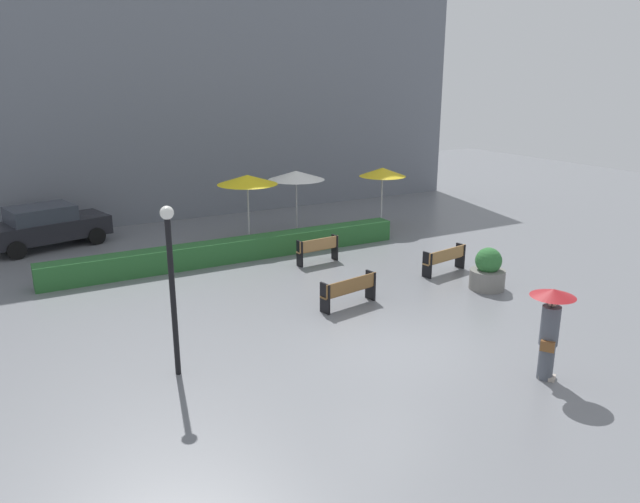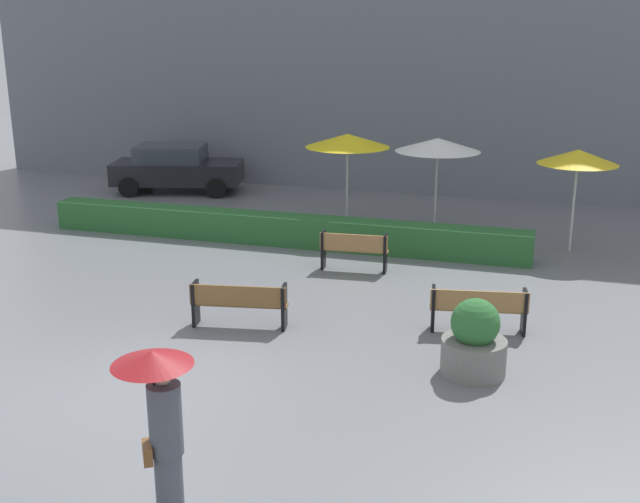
{
  "view_description": "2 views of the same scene",
  "coord_description": "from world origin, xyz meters",
  "px_view_note": "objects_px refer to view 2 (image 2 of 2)",
  "views": [
    {
      "loc": [
        -7.72,
        -10.42,
        6.12
      ],
      "look_at": [
        0.25,
        3.97,
        1.33
      ],
      "focal_mm": 33.81,
      "sensor_mm": 36.0,
      "label": 1
    },
    {
      "loc": [
        5.85,
        -9.61,
        5.42
      ],
      "look_at": [
        1.41,
        5.06,
        0.9
      ],
      "focal_mm": 43.54,
      "sensor_mm": 36.0,
      "label": 2
    }
  ],
  "objects_px": {
    "patio_umbrella_white": "(438,145)",
    "planter_pot": "(474,342)",
    "pedestrian_with_umbrella": "(161,413)",
    "patio_umbrella_yellow": "(348,141)",
    "bench_back_row": "(354,249)",
    "parked_car": "(176,168)",
    "bench_mid_center": "(239,302)",
    "bench_far_right": "(479,307)",
    "patio_umbrella_yellow_far": "(578,157)"
  },
  "relations": [
    {
      "from": "patio_umbrella_yellow_far",
      "to": "parked_car",
      "type": "height_order",
      "value": "patio_umbrella_yellow_far"
    },
    {
      "from": "bench_far_right",
      "to": "parked_car",
      "type": "height_order",
      "value": "parked_car"
    },
    {
      "from": "planter_pot",
      "to": "parked_car",
      "type": "relative_size",
      "value": 0.28
    },
    {
      "from": "bench_far_right",
      "to": "patio_umbrella_white",
      "type": "height_order",
      "value": "patio_umbrella_white"
    },
    {
      "from": "patio_umbrella_white",
      "to": "bench_back_row",
      "type": "bearing_deg",
      "value": -106.91
    },
    {
      "from": "bench_far_right",
      "to": "planter_pot",
      "type": "xyz_separation_m",
      "value": [
        0.11,
        -1.79,
        0.05
      ]
    },
    {
      "from": "planter_pot",
      "to": "patio_umbrella_yellow_far",
      "type": "xyz_separation_m",
      "value": [
        1.54,
        7.8,
        1.8
      ]
    },
    {
      "from": "pedestrian_with_umbrella",
      "to": "parked_car",
      "type": "distance_m",
      "value": 18.02
    },
    {
      "from": "bench_mid_center",
      "to": "bench_far_right",
      "type": "height_order",
      "value": "bench_mid_center"
    },
    {
      "from": "patio_umbrella_yellow",
      "to": "parked_car",
      "type": "distance_m",
      "value": 7.63
    },
    {
      "from": "pedestrian_with_umbrella",
      "to": "patio_umbrella_yellow_far",
      "type": "relative_size",
      "value": 0.8
    },
    {
      "from": "bench_mid_center",
      "to": "patio_umbrella_yellow",
      "type": "distance_m",
      "value": 7.63
    },
    {
      "from": "bench_mid_center",
      "to": "patio_umbrella_yellow",
      "type": "height_order",
      "value": "patio_umbrella_yellow"
    },
    {
      "from": "planter_pot",
      "to": "pedestrian_with_umbrella",
      "type": "bearing_deg",
      "value": -121.81
    },
    {
      "from": "pedestrian_with_umbrella",
      "to": "planter_pot",
      "type": "xyz_separation_m",
      "value": [
        2.96,
        4.77,
        -0.74
      ]
    },
    {
      "from": "bench_far_right",
      "to": "patio_umbrella_yellow_far",
      "type": "bearing_deg",
      "value": 74.7
    },
    {
      "from": "bench_mid_center",
      "to": "planter_pot",
      "type": "distance_m",
      "value": 4.43
    },
    {
      "from": "bench_back_row",
      "to": "bench_mid_center",
      "type": "bearing_deg",
      "value": -106.65
    },
    {
      "from": "bench_mid_center",
      "to": "patio_umbrella_yellow",
      "type": "xyz_separation_m",
      "value": [
        0.09,
        7.38,
        1.95
      ]
    },
    {
      "from": "bench_mid_center",
      "to": "bench_back_row",
      "type": "distance_m",
      "value": 4.1
    },
    {
      "from": "parked_car",
      "to": "bench_mid_center",
      "type": "bearing_deg",
      "value": -57.88
    },
    {
      "from": "pedestrian_with_umbrella",
      "to": "planter_pot",
      "type": "relative_size",
      "value": 1.6
    },
    {
      "from": "bench_mid_center",
      "to": "bench_far_right",
      "type": "bearing_deg",
      "value": 13.62
    },
    {
      "from": "bench_back_row",
      "to": "patio_umbrella_yellow",
      "type": "bearing_deg",
      "value": 107.46
    },
    {
      "from": "bench_mid_center",
      "to": "patio_umbrella_yellow",
      "type": "relative_size",
      "value": 0.69
    },
    {
      "from": "bench_far_right",
      "to": "patio_umbrella_yellow_far",
      "type": "height_order",
      "value": "patio_umbrella_yellow_far"
    },
    {
      "from": "parked_car",
      "to": "pedestrian_with_umbrella",
      "type": "bearing_deg",
      "value": -63.49
    },
    {
      "from": "bench_back_row",
      "to": "parked_car",
      "type": "distance_m",
      "value": 10.27
    },
    {
      "from": "bench_mid_center",
      "to": "planter_pot",
      "type": "bearing_deg",
      "value": -9.91
    },
    {
      "from": "bench_far_right",
      "to": "patio_umbrella_yellow",
      "type": "distance_m",
      "value": 7.84
    },
    {
      "from": "planter_pot",
      "to": "patio_umbrella_yellow",
      "type": "distance_m",
      "value": 9.39
    },
    {
      "from": "patio_umbrella_white",
      "to": "bench_far_right",
      "type": "bearing_deg",
      "value": -74.93
    },
    {
      "from": "patio_umbrella_yellow",
      "to": "parked_car",
      "type": "height_order",
      "value": "patio_umbrella_yellow"
    },
    {
      "from": "parked_car",
      "to": "patio_umbrella_yellow_far",
      "type": "bearing_deg",
      "value": -15.8
    },
    {
      "from": "patio_umbrella_yellow",
      "to": "patio_umbrella_white",
      "type": "bearing_deg",
      "value": 13.65
    },
    {
      "from": "bench_back_row",
      "to": "patio_umbrella_white",
      "type": "height_order",
      "value": "patio_umbrella_white"
    },
    {
      "from": "bench_mid_center",
      "to": "bench_back_row",
      "type": "bearing_deg",
      "value": 73.35
    },
    {
      "from": "pedestrian_with_umbrella",
      "to": "bench_back_row",
      "type": "bearing_deg",
      "value": 91.35
    },
    {
      "from": "patio_umbrella_yellow",
      "to": "bench_back_row",
      "type": "bearing_deg",
      "value": -72.54
    },
    {
      "from": "patio_umbrella_white",
      "to": "patio_umbrella_yellow_far",
      "type": "bearing_deg",
      "value": -14.5
    },
    {
      "from": "bench_far_right",
      "to": "patio_umbrella_white",
      "type": "relative_size",
      "value": 0.7
    },
    {
      "from": "bench_back_row",
      "to": "pedestrian_with_umbrella",
      "type": "xyz_separation_m",
      "value": [
        0.22,
        -9.47,
        0.75
      ]
    },
    {
      "from": "patio_umbrella_yellow",
      "to": "patio_umbrella_yellow_far",
      "type": "xyz_separation_m",
      "value": [
        5.81,
        -0.35,
        -0.1
      ]
    },
    {
      "from": "patio_umbrella_white",
      "to": "planter_pot",
      "type": "bearing_deg",
      "value": -77.26
    },
    {
      "from": "bench_mid_center",
      "to": "patio_umbrella_yellow_far",
      "type": "relative_size",
      "value": 0.72
    },
    {
      "from": "patio_umbrella_white",
      "to": "pedestrian_with_umbrella",
      "type": "bearing_deg",
      "value": -94.23
    },
    {
      "from": "bench_mid_center",
      "to": "patio_umbrella_yellow_far",
      "type": "xyz_separation_m",
      "value": [
        5.9,
        7.03,
        1.85
      ]
    },
    {
      "from": "bench_back_row",
      "to": "planter_pot",
      "type": "height_order",
      "value": "planter_pot"
    },
    {
      "from": "pedestrian_with_umbrella",
      "to": "patio_umbrella_yellow",
      "type": "xyz_separation_m",
      "value": [
        -1.31,
        12.92,
        1.17
      ]
    },
    {
      "from": "patio_umbrella_yellow",
      "to": "bench_mid_center",
      "type": "bearing_deg",
      "value": -90.69
    }
  ]
}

